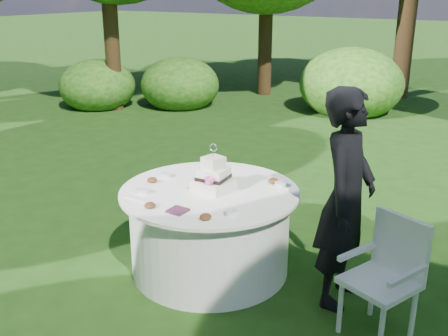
{
  "coord_description": "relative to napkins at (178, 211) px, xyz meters",
  "views": [
    {
      "loc": [
        2.41,
        -3.47,
        2.44
      ],
      "look_at": [
        0.15,
        0.0,
        1.0
      ],
      "focal_mm": 42.0,
      "sensor_mm": 36.0,
      "label": 1
    }
  ],
  "objects": [
    {
      "name": "ground",
      "position": [
        -0.05,
        0.52,
        -0.78
      ],
      "size": [
        80.0,
        80.0,
        0.0
      ],
      "primitive_type": "plane",
      "color": "#1B390F",
      "rests_on": "ground"
    },
    {
      "name": "napkins",
      "position": [
        0.0,
        0.0,
        0.0
      ],
      "size": [
        0.14,
        0.14,
        0.02
      ],
      "primitive_type": "cube",
      "color": "#4B2039",
      "rests_on": "table"
    },
    {
      "name": "feather_plume",
      "position": [
        -0.36,
        0.0,
        -0.0
      ],
      "size": [
        0.48,
        0.07,
        0.01
      ],
      "primitive_type": "ellipsoid",
      "color": "white",
      "rests_on": "table"
    },
    {
      "name": "guest",
      "position": [
        1.1,
        0.71,
        0.1
      ],
      "size": [
        0.46,
        0.66,
        1.76
      ],
      "primitive_type": "imported",
      "rotation": [
        0.0,
        0.0,
        1.63
      ],
      "color": "black",
      "rests_on": "ground"
    },
    {
      "name": "table",
      "position": [
        -0.05,
        0.52,
        -0.39
      ],
      "size": [
        1.56,
        1.56,
        0.77
      ],
      "color": "white",
      "rests_on": "ground"
    },
    {
      "name": "cake",
      "position": [
        -0.03,
        0.54,
        0.1
      ],
      "size": [
        0.32,
        0.33,
        0.42
      ],
      "color": "white",
      "rests_on": "table"
    },
    {
      "name": "chair",
      "position": [
        1.54,
        0.46,
        -0.26
      ],
      "size": [
        0.58,
        0.58,
        0.91
      ],
      "color": "white",
      "rests_on": "ground"
    },
    {
      "name": "votives",
      "position": [
        -0.06,
        0.45,
        0.01
      ],
      "size": [
        1.1,
        0.88,
        0.04
      ],
      "color": "white",
      "rests_on": "table"
    },
    {
      "name": "petal_cups",
      "position": [
        -0.05,
        0.32,
        0.02
      ],
      "size": [
        1.01,
        1.12,
        0.05
      ],
      "color": "#562D16",
      "rests_on": "table"
    }
  ]
}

